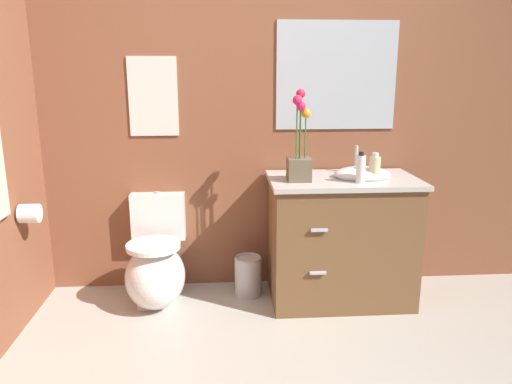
{
  "coord_description": "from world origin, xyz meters",
  "views": [
    {
      "loc": [
        -0.3,
        -1.71,
        1.48
      ],
      "look_at": [
        -0.09,
        1.19,
        0.75
      ],
      "focal_mm": 34.11,
      "sensor_mm": 36.0,
      "label": 1
    }
  ],
  "objects_px": {
    "toilet": "(156,267)",
    "trash_bin": "(248,276)",
    "flower_vase": "(299,153)",
    "soap_bottle": "(375,168)",
    "wall_poster": "(153,97)",
    "vanity_cabinet": "(341,238)",
    "wall_mirror": "(337,76)",
    "toilet_paper_roll": "(30,213)",
    "lotion_bottle": "(361,169)"
  },
  "relations": [
    {
      "from": "vanity_cabinet",
      "to": "wall_poster",
      "type": "height_order",
      "value": "wall_poster"
    },
    {
      "from": "wall_poster",
      "to": "wall_mirror",
      "type": "relative_size",
      "value": 0.63
    },
    {
      "from": "soap_bottle",
      "to": "wall_mirror",
      "type": "xyz_separation_m",
      "value": [
        -0.17,
        0.37,
        0.55
      ]
    },
    {
      "from": "toilet",
      "to": "flower_vase",
      "type": "bearing_deg",
      "value": -5.43
    },
    {
      "from": "soap_bottle",
      "to": "wall_mirror",
      "type": "distance_m",
      "value": 0.68
    },
    {
      "from": "toilet",
      "to": "soap_bottle",
      "type": "bearing_deg",
      "value": -4.34
    },
    {
      "from": "vanity_cabinet",
      "to": "flower_vase",
      "type": "xyz_separation_m",
      "value": [
        -0.3,
        -0.06,
        0.57
      ]
    },
    {
      "from": "toilet",
      "to": "lotion_bottle",
      "type": "relative_size",
      "value": 3.62
    },
    {
      "from": "vanity_cabinet",
      "to": "trash_bin",
      "type": "xyz_separation_m",
      "value": [
        -0.6,
        0.09,
        -0.29
      ]
    },
    {
      "from": "flower_vase",
      "to": "trash_bin",
      "type": "xyz_separation_m",
      "value": [
        -0.31,
        0.15,
        -0.86
      ]
    },
    {
      "from": "wall_mirror",
      "to": "lotion_bottle",
      "type": "bearing_deg",
      "value": -81.8
    },
    {
      "from": "toilet",
      "to": "vanity_cabinet",
      "type": "xyz_separation_m",
      "value": [
        1.21,
        -0.03,
        0.18
      ]
    },
    {
      "from": "trash_bin",
      "to": "wall_mirror",
      "type": "bearing_deg",
      "value": 18.36
    },
    {
      "from": "toilet",
      "to": "wall_mirror",
      "type": "xyz_separation_m",
      "value": [
        1.2,
        0.27,
        1.21
      ]
    },
    {
      "from": "soap_bottle",
      "to": "trash_bin",
      "type": "height_order",
      "value": "soap_bottle"
    },
    {
      "from": "toilet",
      "to": "trash_bin",
      "type": "relative_size",
      "value": 2.54
    },
    {
      "from": "vanity_cabinet",
      "to": "lotion_bottle",
      "type": "height_order",
      "value": "lotion_bottle"
    },
    {
      "from": "soap_bottle",
      "to": "wall_poster",
      "type": "distance_m",
      "value": 1.48
    },
    {
      "from": "vanity_cabinet",
      "to": "soap_bottle",
      "type": "height_order",
      "value": "vanity_cabinet"
    },
    {
      "from": "vanity_cabinet",
      "to": "wall_mirror",
      "type": "bearing_deg",
      "value": 90.55
    },
    {
      "from": "flower_vase",
      "to": "trash_bin",
      "type": "height_order",
      "value": "flower_vase"
    },
    {
      "from": "soap_bottle",
      "to": "wall_poster",
      "type": "bearing_deg",
      "value": 164.87
    },
    {
      "from": "lotion_bottle",
      "to": "trash_bin",
      "type": "xyz_separation_m",
      "value": [
        -0.66,
        0.24,
        -0.78
      ]
    },
    {
      "from": "trash_bin",
      "to": "wall_poster",
      "type": "height_order",
      "value": "wall_poster"
    },
    {
      "from": "vanity_cabinet",
      "to": "soap_bottle",
      "type": "distance_m",
      "value": 0.51
    },
    {
      "from": "wall_mirror",
      "to": "vanity_cabinet",
      "type": "bearing_deg",
      "value": -89.45
    },
    {
      "from": "vanity_cabinet",
      "to": "toilet",
      "type": "bearing_deg",
      "value": 178.74
    },
    {
      "from": "toilet",
      "to": "toilet_paper_roll",
      "type": "xyz_separation_m",
      "value": [
        -0.68,
        -0.2,
        0.44
      ]
    },
    {
      "from": "wall_mirror",
      "to": "flower_vase",
      "type": "bearing_deg",
      "value": -129.75
    },
    {
      "from": "soap_bottle",
      "to": "flower_vase",
      "type": "bearing_deg",
      "value": 177.79
    },
    {
      "from": "toilet",
      "to": "wall_poster",
      "type": "xyz_separation_m",
      "value": [
        0.0,
        0.27,
        1.08
      ]
    },
    {
      "from": "vanity_cabinet",
      "to": "wall_poster",
      "type": "bearing_deg",
      "value": 166.3
    },
    {
      "from": "vanity_cabinet",
      "to": "lotion_bottle",
      "type": "xyz_separation_m",
      "value": [
        0.06,
        -0.15,
        0.49
      ]
    },
    {
      "from": "vanity_cabinet",
      "to": "toilet_paper_roll",
      "type": "distance_m",
      "value": 1.91
    },
    {
      "from": "vanity_cabinet",
      "to": "flower_vase",
      "type": "height_order",
      "value": "flower_vase"
    },
    {
      "from": "soap_bottle",
      "to": "wall_poster",
      "type": "relative_size",
      "value": 0.34
    },
    {
      "from": "toilet",
      "to": "flower_vase",
      "type": "xyz_separation_m",
      "value": [
        0.91,
        -0.09,
        0.75
      ]
    },
    {
      "from": "vanity_cabinet",
      "to": "lotion_bottle",
      "type": "bearing_deg",
      "value": -67.78
    },
    {
      "from": "vanity_cabinet",
      "to": "wall_mirror",
      "type": "distance_m",
      "value": 1.07
    },
    {
      "from": "toilet",
      "to": "trash_bin",
      "type": "bearing_deg",
      "value": 6.45
    },
    {
      "from": "flower_vase",
      "to": "lotion_bottle",
      "type": "relative_size",
      "value": 2.9
    },
    {
      "from": "lotion_bottle",
      "to": "soap_bottle",
      "type": "bearing_deg",
      "value": 33.44
    },
    {
      "from": "vanity_cabinet",
      "to": "wall_poster",
      "type": "distance_m",
      "value": 1.53
    },
    {
      "from": "wall_poster",
      "to": "toilet_paper_roll",
      "type": "relative_size",
      "value": 4.61
    },
    {
      "from": "vanity_cabinet",
      "to": "toilet_paper_roll",
      "type": "xyz_separation_m",
      "value": [
        -1.88,
        -0.17,
        0.26
      ]
    },
    {
      "from": "toilet",
      "to": "lotion_bottle",
      "type": "bearing_deg",
      "value": -7.91
    },
    {
      "from": "toilet",
      "to": "lotion_bottle",
      "type": "xyz_separation_m",
      "value": [
        1.27,
        -0.18,
        0.67
      ]
    },
    {
      "from": "lotion_bottle",
      "to": "toilet_paper_roll",
      "type": "height_order",
      "value": "lotion_bottle"
    },
    {
      "from": "trash_bin",
      "to": "wall_poster",
      "type": "xyz_separation_m",
      "value": [
        -0.6,
        0.2,
        1.18
      ]
    },
    {
      "from": "toilet_paper_roll",
      "to": "soap_bottle",
      "type": "bearing_deg",
      "value": 2.57
    }
  ]
}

